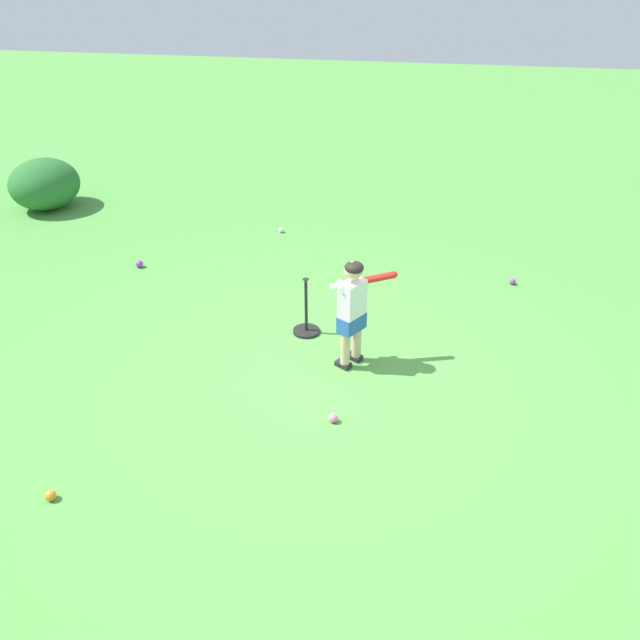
# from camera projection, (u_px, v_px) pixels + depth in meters

# --- Properties ---
(ground_plane) EXTENTS (40.00, 40.00, 0.00)m
(ground_plane) POSITION_uv_depth(u_px,v_px,m) (321.00, 383.00, 5.77)
(ground_plane) COLOR #519942
(child_batter) EXTENTS (0.43, 0.61, 1.08)m
(child_batter) POSITION_uv_depth(u_px,v_px,m) (353.00, 304.00, 5.73)
(child_batter) COLOR #232328
(child_batter) RESTS_ON ground
(play_ball_center_lawn) EXTENTS (0.07, 0.07, 0.07)m
(play_ball_center_lawn) POSITION_uv_depth(u_px,v_px,m) (513.00, 282.00, 7.48)
(play_ball_center_lawn) COLOR purple
(play_ball_center_lawn) RESTS_ON ground
(play_ball_midfield) EXTENTS (0.08, 0.08, 0.08)m
(play_ball_midfield) POSITION_uv_depth(u_px,v_px,m) (51.00, 495.00, 4.52)
(play_ball_midfield) COLOR orange
(play_ball_midfield) RESTS_ON ground
(play_ball_far_left) EXTENTS (0.07, 0.07, 0.07)m
(play_ball_far_left) POSITION_uv_depth(u_px,v_px,m) (281.00, 230.00, 8.88)
(play_ball_far_left) COLOR white
(play_ball_far_left) RESTS_ON ground
(play_ball_near_batter) EXTENTS (0.09, 0.09, 0.09)m
(play_ball_near_batter) POSITION_uv_depth(u_px,v_px,m) (139.00, 264.00, 7.88)
(play_ball_near_batter) COLOR purple
(play_ball_near_batter) RESTS_ON ground
(play_ball_by_bucket) EXTENTS (0.08, 0.08, 0.08)m
(play_ball_by_bucket) POSITION_uv_depth(u_px,v_px,m) (333.00, 418.00, 5.28)
(play_ball_by_bucket) COLOR pink
(play_ball_by_bucket) RESTS_ON ground
(batting_tee) EXTENTS (0.28, 0.28, 0.62)m
(batting_tee) POSITION_uv_depth(u_px,v_px,m) (306.00, 324.00, 6.50)
(batting_tee) COLOR black
(batting_tee) RESTS_ON ground
(shrub_left_background) EXTENTS (1.11, 1.00, 0.76)m
(shrub_left_background) POSITION_uv_depth(u_px,v_px,m) (45.00, 184.00, 9.57)
(shrub_left_background) COLOR #286B2D
(shrub_left_background) RESTS_ON ground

